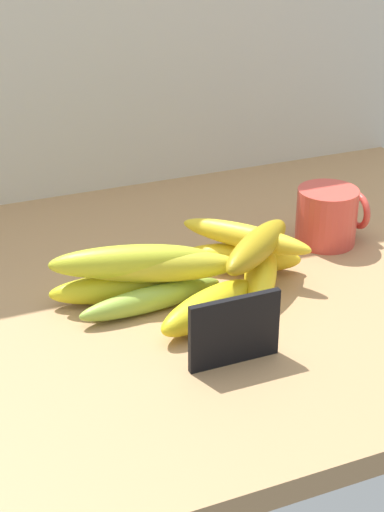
# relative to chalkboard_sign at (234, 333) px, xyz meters

# --- Properties ---
(counter_top) EXTENTS (1.10, 0.76, 0.03)m
(counter_top) POSITION_rel_chalkboard_sign_xyz_m (0.04, 0.18, -0.05)
(counter_top) COLOR #AA8155
(counter_top) RESTS_ON ground
(chalkboard_sign) EXTENTS (0.11, 0.02, 0.08)m
(chalkboard_sign) POSITION_rel_chalkboard_sign_xyz_m (0.00, 0.00, 0.00)
(chalkboard_sign) COLOR black
(chalkboard_sign) RESTS_ON counter_top
(coffee_mug) EXTENTS (0.10, 0.09, 0.08)m
(coffee_mug) POSITION_rel_chalkboard_sign_xyz_m (0.26, 0.23, 0.00)
(coffee_mug) COLOR #D6463B
(coffee_mug) RESTS_ON counter_top
(banana_0) EXTENTS (0.19, 0.07, 0.04)m
(banana_0) POSITION_rel_chalkboard_sign_xyz_m (-0.07, 0.18, -0.02)
(banana_0) COLOR yellow
(banana_0) RESTS_ON counter_top
(banana_1) EXTENTS (0.14, 0.20, 0.04)m
(banana_1) POSITION_rel_chalkboard_sign_xyz_m (0.11, 0.16, -0.02)
(banana_1) COLOR yellow
(banana_1) RESTS_ON counter_top
(banana_2) EXTENTS (0.16, 0.10, 0.04)m
(banana_2) POSITION_rel_chalkboard_sign_xyz_m (0.01, 0.09, -0.02)
(banana_2) COLOR yellow
(banana_2) RESTS_ON counter_top
(banana_3) EXTENTS (0.17, 0.11, 0.04)m
(banana_3) POSITION_rel_chalkboard_sign_xyz_m (0.11, 0.20, -0.02)
(banana_3) COLOR yellow
(banana_3) RESTS_ON counter_top
(banana_4) EXTENTS (0.20, 0.05, 0.03)m
(banana_4) POSITION_rel_chalkboard_sign_xyz_m (-0.05, 0.15, -0.02)
(banana_4) COLOR #8FAF3B
(banana_4) RESTS_ON counter_top
(banana_5) EXTENTS (0.21, 0.11, 0.04)m
(banana_5) POSITION_rel_chalkboard_sign_xyz_m (-0.03, 0.16, 0.01)
(banana_5) COLOR gold
(banana_5) RESTS_ON banana_4
(banana_6) EXTENTS (0.21, 0.10, 0.04)m
(banana_6) POSITION_rel_chalkboard_sign_xyz_m (-0.06, 0.17, 0.02)
(banana_6) COLOR gold
(banana_6) RESTS_ON banana_0
(banana_7) EXTENTS (0.15, 0.13, 0.04)m
(banana_7) POSITION_rel_chalkboard_sign_xyz_m (0.10, 0.14, 0.03)
(banana_7) COLOR #AC8B17
(banana_7) RESTS_ON banana_1
(banana_8) EXTENTS (0.14, 0.17, 0.03)m
(banana_8) POSITION_rel_chalkboard_sign_xyz_m (0.11, 0.19, 0.02)
(banana_8) COLOR yellow
(banana_8) RESTS_ON banana_3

